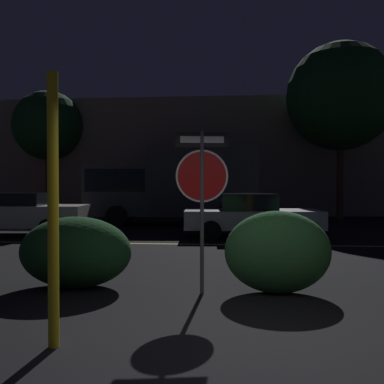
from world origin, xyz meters
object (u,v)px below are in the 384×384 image
Objects in this scene: passing_car_2 at (251,215)px; delivery_truck at (172,185)px; tree_0 at (341,97)px; stop_sign at (202,179)px; yellow_pole_left at (53,210)px; tree_1 at (48,126)px; hedge_bush_1 at (76,252)px; hedge_bush_2 at (277,252)px; passing_car_1 at (12,213)px.

delivery_truck is at bearing -146.44° from passing_car_2.
stop_sign is at bearing -111.77° from tree_0.
tree_1 is (-7.93, 18.28, 3.44)m from yellow_pole_left.
tree_1 is at bearing 111.59° from stop_sign.
tree_0 reaches higher than hedge_bush_1.
passing_car_2 reaches higher than hedge_bush_1.
tree_0 reaches higher than stop_sign.
yellow_pole_left is at bearing -136.79° from hedge_bush_2.
delivery_truck is 1.04× the size of tree_1.
hedge_bush_2 is at bearing 43.21° from yellow_pole_left.
delivery_truck is (-3.04, 10.91, 1.01)m from hedge_bush_2.
tree_1 reaches higher than passing_car_2.
hedge_bush_2 is 0.23× the size of delivery_truck.
hedge_bush_1 is 0.27× the size of tree_1.
hedge_bush_1 is 10.85m from delivery_truck.
hedge_bush_2 is 0.32× the size of passing_car_1.
tree_0 is at bearing 72.16° from hedge_bush_2.
passing_car_2 is (2.50, 9.26, -0.70)m from yellow_pole_left.
hedge_bush_1 is 0.22× the size of tree_0.
tree_1 is at bearing 113.45° from yellow_pole_left.
hedge_bush_1 is at bearing 175.99° from delivery_truck.
stop_sign reaches higher than hedge_bush_2.
tree_0 is at bearing 144.31° from passing_car_2.
hedge_bush_2 is at bearing -2.04° from hedge_bush_1.
hedge_bush_1 is at bearing -65.34° from tree_1.
tree_1 reaches higher than passing_car_1.
passing_car_1 reaches higher than passing_car_2.
stop_sign is at bearing 58.61° from yellow_pole_left.
yellow_pole_left is 9.61m from passing_car_2.
hedge_bush_1 is (-0.67, 2.48, -0.82)m from yellow_pole_left.
hedge_bush_1 is at bearing 165.20° from stop_sign.
stop_sign is at bearing -59.87° from tree_1.
stop_sign is 11.19m from delivery_truck.
passing_car_1 is at bearing -149.73° from tree_0.
hedge_bush_1 is at bearing 177.96° from hedge_bush_2.
yellow_pole_left is 0.64× the size of passing_car_2.
stop_sign is 0.37× the size of tree_1.
yellow_pole_left reaches higher than hedge_bush_2.
passing_car_1 is at bearing 138.43° from hedge_bush_2.
passing_car_2 is 5.12m from delivery_truck.
stop_sign is 1.54× the size of hedge_bush_2.
tree_1 is (-7.40, 5.01, 3.19)m from delivery_truck.
yellow_pole_left is 10.69m from passing_car_1.
passing_car_2 is 0.63× the size of delivery_truck.
passing_car_1 is 7.78m from passing_car_2.
yellow_pole_left reaches higher than passing_car_1.
tree_0 reaches higher than tree_1.
passing_car_1 is 15.15m from tree_0.
passing_car_1 is (-4.61, 6.80, 0.15)m from hedge_bush_1.
hedge_bush_1 is at bearing -118.89° from tree_0.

